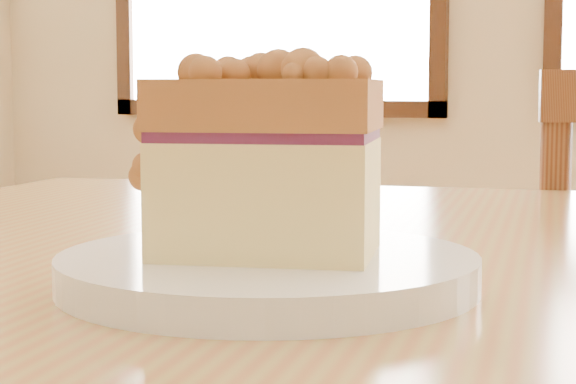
# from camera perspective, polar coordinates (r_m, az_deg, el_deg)

# --- Properties ---
(plate) EXTENTS (0.24, 0.24, 0.02)m
(plate) POSITION_cam_1_polar(r_m,az_deg,el_deg) (0.56, -1.16, -4.63)
(plate) COLOR white
(plate) RESTS_ON cafe_table_main
(cake_slice) EXTENTS (0.14, 0.11, 0.11)m
(cake_slice) POSITION_cam_1_polar(r_m,az_deg,el_deg) (0.55, -1.38, 2.23)
(cake_slice) COLOR #F7E68B
(cake_slice) RESTS_ON plate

